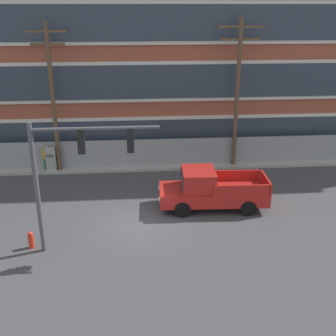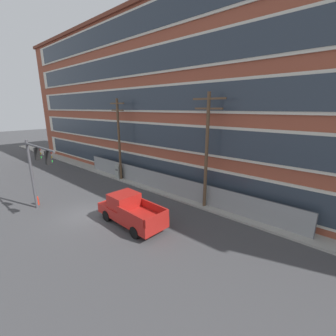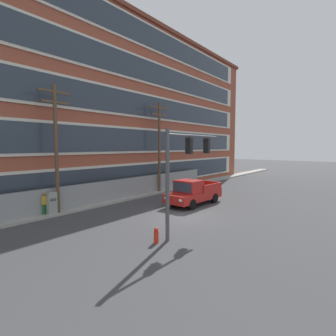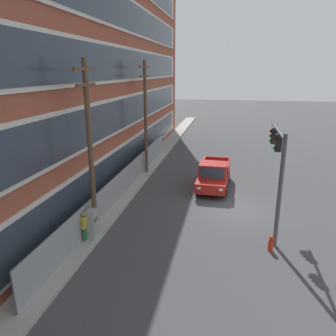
{
  "view_description": "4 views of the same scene",
  "coord_description": "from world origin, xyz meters",
  "views": [
    {
      "loc": [
        -0.08,
        -17.97,
        9.86
      ],
      "look_at": [
        1.65,
        3.32,
        1.55
      ],
      "focal_mm": 45.0,
      "sensor_mm": 36.0,
      "label": 1
    },
    {
      "loc": [
        15.4,
        -7.62,
        8.04
      ],
      "look_at": [
        4.13,
        5.1,
        3.46
      ],
      "focal_mm": 24.0,
      "sensor_mm": 36.0,
      "label": 2
    },
    {
      "loc": [
        -14.28,
        -10.04,
        4.79
      ],
      "look_at": [
        3.35,
        3.86,
        2.93
      ],
      "focal_mm": 28.0,
      "sensor_mm": 36.0,
      "label": 3
    },
    {
      "loc": [
        -19.51,
        0.51,
        8.42
      ],
      "look_at": [
        1.26,
        4.47,
        2.1
      ],
      "focal_mm": 35.0,
      "sensor_mm": 36.0,
      "label": 4
    }
  ],
  "objects": [
    {
      "name": "electrical_cabinet",
      "position": [
        -5.35,
        7.17,
        0.84
      ],
      "size": [
        0.61,
        0.46,
        1.67
      ],
      "color": "#939993",
      "rests_on": "ground"
    },
    {
      "name": "fire_hydrant",
      "position": [
        -4.71,
        -1.74,
        0.38
      ],
      "size": [
        0.24,
        0.24,
        0.78
      ],
      "color": "red",
      "rests_on": "ground"
    },
    {
      "name": "sidewalk_building_side",
      "position": [
        0.0,
        7.59,
        0.08
      ],
      "size": [
        80.0,
        1.63,
        0.16
      ],
      "primitive_type": "cube",
      "color": "#9E9B93",
      "rests_on": "ground"
    },
    {
      "name": "pedestrian_near_cabinet",
      "position": [
        -5.71,
        7.4,
        0.97
      ],
      "size": [
        0.46,
        0.36,
        1.69
      ],
      "color": "#236B38",
      "rests_on": "ground"
    },
    {
      "name": "traffic_signal_mast",
      "position": [
        -2.64,
        -2.0,
        4.02
      ],
      "size": [
        5.11,
        0.43,
        5.67
      ],
      "color": "#4C4C51",
      "rests_on": "ground"
    },
    {
      "name": "pickup_truck_red",
      "position": [
        3.68,
        1.5,
        0.97
      ],
      "size": [
        5.63,
        2.36,
        2.09
      ],
      "color": "#AD1E19",
      "rests_on": "ground"
    },
    {
      "name": "ground_plane",
      "position": [
        0.0,
        0.0,
        0.0
      ],
      "size": [
        160.0,
        160.0,
        0.0
      ],
      "primitive_type": "plane",
      "color": "#424244"
    },
    {
      "name": "utility_pole_near_corner",
      "position": [
        -4.88,
        7.18,
        4.93
      ],
      "size": [
        2.27,
        0.26,
        8.98
      ],
      "color": "brown",
      "rests_on": "ground"
    },
    {
      "name": "utility_pole_midblock",
      "position": [
        6.23,
        7.26,
        5.12
      ],
      "size": [
        2.78,
        0.26,
        9.18
      ],
      "color": "brown",
      "rests_on": "ground"
    },
    {
      "name": "brick_mill_building",
      "position": [
        -0.47,
        13.77,
        8.89
      ],
      "size": [
        55.8,
        11.32,
        17.76
      ],
      "color": "brown",
      "rests_on": "ground"
    },
    {
      "name": "chain_link_fence",
      "position": [
        1.45,
        7.55,
        0.97
      ],
      "size": [
        25.17,
        0.06,
        1.91
      ],
      "color": "gray",
      "rests_on": "ground"
    }
  ]
}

